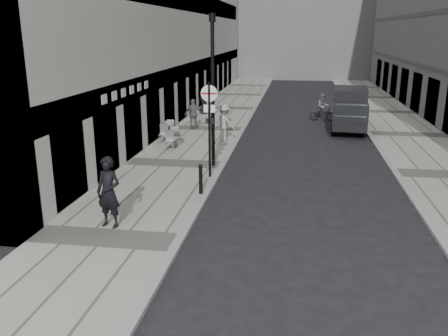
{
  "coord_description": "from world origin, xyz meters",
  "views": [
    {
      "loc": [
        2.97,
        -8.48,
        5.49
      ],
      "look_at": [
        0.83,
        5.51,
        1.4
      ],
      "focal_mm": 38.0,
      "sensor_mm": 36.0,
      "label": 1
    }
  ],
  "objects_px": {
    "lamppost": "(213,81)",
    "walking_man": "(109,192)",
    "panel_van": "(350,107)",
    "cyclist": "(323,110)",
    "sign_post": "(209,117)"
  },
  "relations": [
    {
      "from": "cyclist",
      "to": "sign_post",
      "type": "bearing_deg",
      "value": -116.4
    },
    {
      "from": "walking_man",
      "to": "lamppost",
      "type": "height_order",
      "value": "lamppost"
    },
    {
      "from": "panel_van",
      "to": "cyclist",
      "type": "relative_size",
      "value": 3.0
    },
    {
      "from": "panel_van",
      "to": "cyclist",
      "type": "xyz_separation_m",
      "value": [
        -1.37,
        2.83,
        -0.65
      ]
    },
    {
      "from": "lamppost",
      "to": "sign_post",
      "type": "bearing_deg",
      "value": -83.0
    },
    {
      "from": "walking_man",
      "to": "sign_post",
      "type": "height_order",
      "value": "sign_post"
    },
    {
      "from": "sign_post",
      "to": "walking_man",
      "type": "bearing_deg",
      "value": -111.66
    },
    {
      "from": "walking_man",
      "to": "panel_van",
      "type": "distance_m",
      "value": 17.79
    },
    {
      "from": "lamppost",
      "to": "panel_van",
      "type": "height_order",
      "value": "lamppost"
    },
    {
      "from": "lamppost",
      "to": "cyclist",
      "type": "xyz_separation_m",
      "value": [
        5.14,
        11.04,
        -2.84
      ]
    },
    {
      "from": "walking_man",
      "to": "lamppost",
      "type": "distance_m",
      "value": 8.13
    },
    {
      "from": "panel_van",
      "to": "lamppost",
      "type": "bearing_deg",
      "value": -123.5
    },
    {
      "from": "lamppost",
      "to": "panel_van",
      "type": "xyz_separation_m",
      "value": [
        6.51,
        8.2,
        -2.19
      ]
    },
    {
      "from": "lamppost",
      "to": "walking_man",
      "type": "bearing_deg",
      "value": -102.16
    },
    {
      "from": "cyclist",
      "to": "lamppost",
      "type": "bearing_deg",
      "value": -121.59
    }
  ]
}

